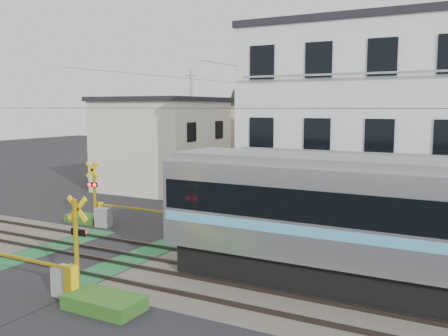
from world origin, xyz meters
The scene contains 11 objects.
ground centered at (0.00, 0.00, 0.00)m, with size 120.00×120.00×0.00m, color black.
track_bed centered at (0.00, 0.00, 0.04)m, with size 120.00×120.00×0.14m.
crossing_signal_near centered at (2.59, -3.65, 0.71)m, with size 4.74×0.65×3.09m.
crossing_signal_far centered at (-2.59, 3.65, 0.71)m, with size 4.74×0.65×3.09m.
apartment_block centered at (8.50, 9.49, 4.66)m, with size 10.20×8.36×9.30m.
houses_row centered at (0.25, 25.92, 3.24)m, with size 22.07×31.35×6.80m.
tree_hill centered at (0.06, 47.82, 5.14)m, with size 40.00×13.66×10.82m.
catenary centered at (6.00, 0.03, 3.70)m, with size 60.00×5.04×7.00m.
utility_poles centered at (-1.05, 23.01, 4.08)m, with size 7.90×42.00×8.00m.
pedestrian centered at (-0.17, 31.39, 0.93)m, with size 0.68×0.44×1.85m, color black.
weed_patches centered at (1.76, -0.09, 0.18)m, with size 10.25×8.80×0.40m.
Camera 1 is at (13.54, -13.97, 5.64)m, focal length 40.00 mm.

